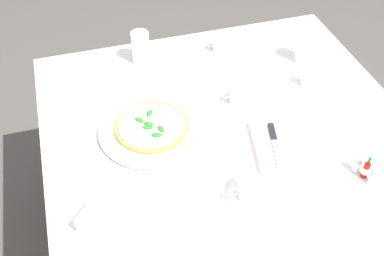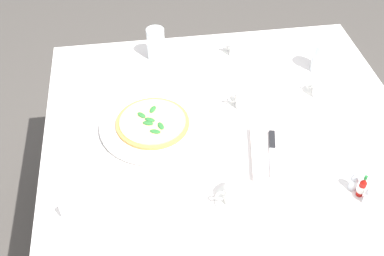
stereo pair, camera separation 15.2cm
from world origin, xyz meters
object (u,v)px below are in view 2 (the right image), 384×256
Objects in this scene: coffee_cup_near_left at (237,195)px; hot_sauce_bottle at (362,187)px; coffee_cup_far_right at (239,49)px; coffee_cup_near_right at (246,101)px; dinner_knife at (273,151)px; pizza at (153,122)px; water_glass_center_back at (156,46)px; salt_shaker at (368,197)px; napkin_folded at (272,154)px; water_glass_back_corner at (321,59)px; menu_card at (72,202)px; coffee_cup_left_edge at (323,90)px; pizza_plate at (153,125)px; pepper_shaker at (354,182)px.

hot_sauce_bottle reaches higher than coffee_cup_near_left.
coffee_cup_near_right is at bearing -7.85° from coffee_cup_far_right.
hot_sauce_bottle reaches higher than dinner_knife.
pizza is 0.40m from coffee_cup_near_left.
dinner_knife is at bearing 27.87° from water_glass_center_back.
water_glass_center_back is at bearing -146.32° from salt_shaker.
coffee_cup_near_left is at bearing 12.43° from water_glass_center_back.
coffee_cup_far_right is 0.56m from dinner_knife.
water_glass_center_back is 0.53× the size of napkin_folded.
water_glass_center_back reaches higher than coffee_cup_near_left.
water_glass_back_corner is 1.05m from menu_card.
water_glass_center_back reaches higher than hot_sauce_bottle.
coffee_cup_left_edge is at bearing 94.10° from coffee_cup_near_right.
coffee_cup_far_right is at bearing -170.34° from napkin_folded.
menu_card reaches higher than pizza_plate.
dinner_knife is 3.45× the size of salt_shaker.
salt_shaker is at bearing -53.98° from menu_card.
water_glass_center_back is (-0.40, 0.05, 0.03)m from pizza.
pizza_plate is at bearing -121.31° from pepper_shaker.
menu_card is at bearing -68.29° from napkin_folded.
water_glass_back_corner is (0.17, 0.61, -0.00)m from water_glass_center_back.
coffee_cup_left_edge is 0.58m from coffee_cup_near_left.
napkin_folded is at bearing -131.46° from hot_sauce_bottle.
coffee_cup_far_right is 1.57× the size of hot_sauce_bottle.
coffee_cup_left_edge is 0.54× the size of napkin_folded.
coffee_cup_near_left is 0.35m from pepper_shaker.
pepper_shaker is at bearing 62.95° from napkin_folded.
napkin_folded is 3.51× the size of menu_card.
pepper_shaker is (0.71, 0.19, -0.00)m from coffee_cup_far_right.
menu_card is at bearing -65.83° from dinner_knife.
coffee_cup_near_right is 0.52m from salt_shaker.
coffee_cup_near_right is (0.31, -0.04, 0.00)m from coffee_cup_far_right.
coffee_cup_far_right is 0.73m from coffee_cup_near_left.
hot_sauce_bottle is at bearing 57.12° from pizza.
coffee_cup_far_right is at bearing 134.61° from pizza_plate.
coffee_cup_near_right is at bearing -159.56° from dinner_knife.
menu_card is at bearing -43.22° from coffee_cup_far_right.
menu_card is (0.35, -0.58, 0.00)m from coffee_cup_near_right.
pizza is at bearing -105.71° from napkin_folded.
water_glass_back_corner is 0.61× the size of dinner_knife.
pizza is 2.95× the size of hot_sauce_bottle.
coffee_cup_left_edge is 0.67× the size of dinner_knife.
pepper_shaker is 0.82× the size of menu_card.
coffee_cup_far_right is at bearing -167.71° from dinner_knife.
coffee_cup_near_right is at bearing -15.88° from menu_card.
coffee_cup_left_edge is 1.00× the size of coffee_cup_near_right.
salt_shaker reaches higher than pizza_plate.
water_glass_center_back reaches higher than dinner_knife.
hot_sauce_bottle is at bearing 59.74° from napkin_folded.
pizza is 0.41m from water_glass_center_back.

